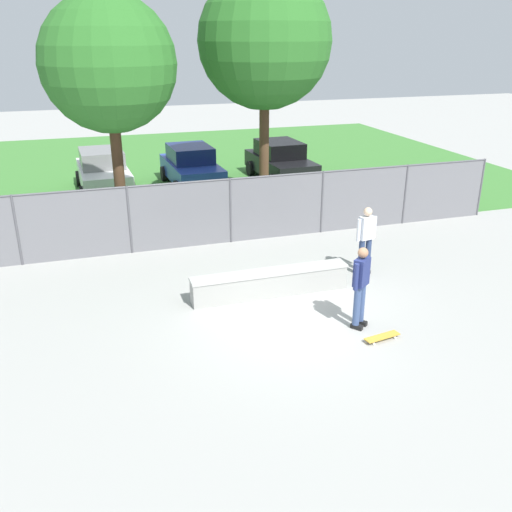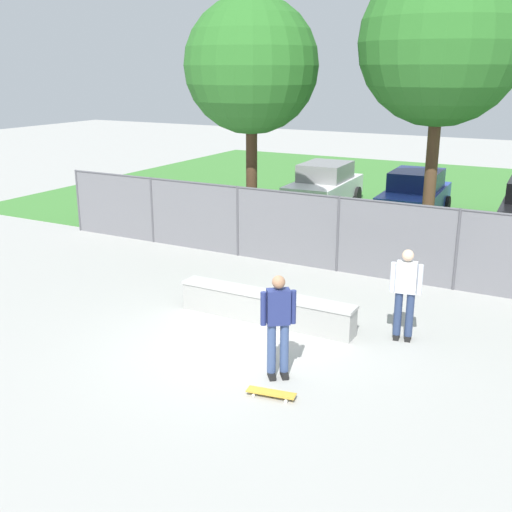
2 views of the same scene
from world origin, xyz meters
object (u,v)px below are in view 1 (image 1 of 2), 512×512
Objects in this scene: concrete_ledge at (270,283)px; car_black at (280,161)px; bystander at (366,238)px; car_blue at (191,166)px; skateboarder at (361,284)px; tree_near_left at (109,65)px; tree_near_right at (265,42)px; skateboard at (382,337)px; car_white at (103,171)px.

car_black is (4.08, 10.57, 0.52)m from concrete_ledge.
car_black is 10.20m from bystander.
car_blue is at bearing 88.59° from concrete_ledge.
tree_near_left reaches higher than skateboarder.
bystander is at bearing -80.38° from tree_near_right.
skateboard is (0.22, -0.66, -0.94)m from skateboarder.
skateboarder is 12.92m from car_black.
car_black is (2.27, 4.62, -4.81)m from tree_near_right.
tree_near_right is at bearing 73.05° from concrete_ledge.
concrete_ledge is 2.12× the size of bystander.
tree_near_right is 7.04m from car_black.
bystander is (1.23, 3.16, 0.94)m from skateboard.
bystander is (5.74, -4.39, -4.09)m from tree_near_left.
concrete_ledge is 2.12× the size of skateboarder.
concrete_ledge is 8.19m from tree_near_right.
concrete_ledge reaches higher than skateboard.
concrete_ledge is at bearing 122.49° from skateboarder.
concrete_ledge is 11.40m from car_white.
car_blue is (-1.03, 12.75, -0.17)m from skateboarder.
skateboarder reaches higher than car_blue.
tree_near_left is 1.63× the size of car_blue.
tree_near_left reaches higher than car_blue.
tree_near_left is 10.05m from car_black.
skateboarder is 0.43× the size of car_blue.
car_blue is at bearing 177.88° from car_black.
car_white is at bearing 106.42° from concrete_ledge.
tree_near_left is 7.42m from car_white.
tree_near_left is 8.30m from bystander.
concrete_ledge is 0.90× the size of car_white.
skateboarder is (1.30, -2.04, 0.69)m from concrete_ledge.
skateboarder is at bearing -120.14° from bystander.
bystander is at bearing -60.30° from car_white.
bystander reaches higher than skateboard.
concrete_ledge is 2.51m from skateboarder.
concrete_ledge is 4.70× the size of skateboard.
skateboard is at bearing -84.68° from car_blue.
bystander is at bearing -37.40° from tree_near_left.
car_white is 1.00× the size of car_blue.
skateboarder is 0.43× the size of car_white.
car_white is at bearing 176.61° from car_blue.
bystander is at bearing -76.39° from car_blue.
tree_near_left is 0.90× the size of tree_near_right.
bystander reaches higher than car_black.
car_blue reaches higher than skateboard.
tree_near_right is at bearing 12.97° from tree_near_left.
car_blue is (-1.55, 4.76, -4.81)m from tree_near_right.
car_white is at bearing 177.27° from car_black.
skateboarder is 1.00× the size of bystander.
concrete_ledge is at bearing -111.12° from car_black.
car_black is at bearing 79.04° from skateboard.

